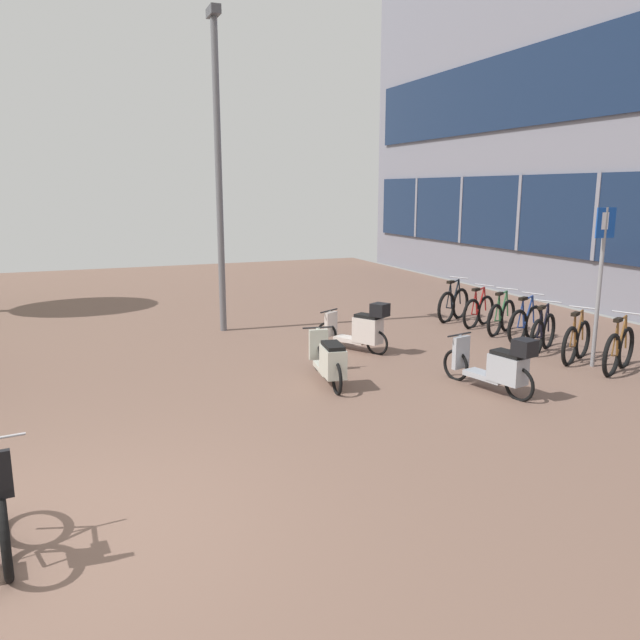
{
  "coord_description": "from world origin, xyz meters",
  "views": [
    {
      "loc": [
        0.1,
        -5.56,
        3.01
      ],
      "look_at": [
        3.18,
        2.07,
        1.3
      ],
      "focal_mm": 35.29,
      "sensor_mm": 36.0,
      "label": 1
    }
  ],
  "objects_px": {
    "bicycle_rack_04": "(501,317)",
    "scooter_far": "(498,366)",
    "bicycle_rack_06": "(453,305)",
    "parking_sign": "(601,271)",
    "bicycle_rack_00": "(619,350)",
    "bicycle_rack_03": "(526,324)",
    "scooter_mid": "(329,360)",
    "bicycle_rack_01": "(576,342)",
    "bicycle_rack_05": "(479,311)",
    "scooter_near": "(361,329)",
    "bicycle_rack_02": "(543,333)",
    "lamp_post": "(218,160)"
  },
  "relations": [
    {
      "from": "bicycle_rack_01",
      "to": "scooter_near",
      "type": "bearing_deg",
      "value": 148.37
    },
    {
      "from": "parking_sign",
      "to": "scooter_mid",
      "type": "bearing_deg",
      "value": 170.46
    },
    {
      "from": "bicycle_rack_00",
      "to": "scooter_near",
      "type": "height_order",
      "value": "bicycle_rack_00"
    },
    {
      "from": "bicycle_rack_01",
      "to": "bicycle_rack_04",
      "type": "relative_size",
      "value": 1.01
    },
    {
      "from": "bicycle_rack_00",
      "to": "bicycle_rack_05",
      "type": "distance_m",
      "value": 3.87
    },
    {
      "from": "bicycle_rack_00",
      "to": "bicycle_rack_06",
      "type": "relative_size",
      "value": 1.03
    },
    {
      "from": "bicycle_rack_02",
      "to": "scooter_near",
      "type": "bearing_deg",
      "value": 158.74
    },
    {
      "from": "parking_sign",
      "to": "lamp_post",
      "type": "xyz_separation_m",
      "value": [
        -5.26,
        5.19,
        1.92
      ]
    },
    {
      "from": "bicycle_rack_03",
      "to": "bicycle_rack_05",
      "type": "relative_size",
      "value": 1.07
    },
    {
      "from": "bicycle_rack_00",
      "to": "parking_sign",
      "type": "height_order",
      "value": "parking_sign"
    },
    {
      "from": "lamp_post",
      "to": "scooter_mid",
      "type": "bearing_deg",
      "value": -81.77
    },
    {
      "from": "bicycle_rack_05",
      "to": "scooter_near",
      "type": "relative_size",
      "value": 0.83
    },
    {
      "from": "scooter_far",
      "to": "scooter_mid",
      "type": "bearing_deg",
      "value": 148.3
    },
    {
      "from": "bicycle_rack_01",
      "to": "scooter_near",
      "type": "distance_m",
      "value": 3.86
    },
    {
      "from": "bicycle_rack_03",
      "to": "lamp_post",
      "type": "relative_size",
      "value": 0.2
    },
    {
      "from": "parking_sign",
      "to": "bicycle_rack_02",
      "type": "bearing_deg",
      "value": 93.18
    },
    {
      "from": "scooter_near",
      "to": "parking_sign",
      "type": "height_order",
      "value": "parking_sign"
    },
    {
      "from": "bicycle_rack_03",
      "to": "bicycle_rack_04",
      "type": "relative_size",
      "value": 1.05
    },
    {
      "from": "bicycle_rack_01",
      "to": "bicycle_rack_06",
      "type": "bearing_deg",
      "value": 90.0
    },
    {
      "from": "bicycle_rack_03",
      "to": "parking_sign",
      "type": "xyz_separation_m",
      "value": [
        -0.18,
        -1.96,
        1.32
      ]
    },
    {
      "from": "bicycle_rack_03",
      "to": "scooter_mid",
      "type": "xyz_separation_m",
      "value": [
        -4.81,
        -1.19,
        0.04
      ]
    },
    {
      "from": "bicycle_rack_05",
      "to": "scooter_far",
      "type": "xyz_separation_m",
      "value": [
        -2.61,
        -4.08,
        0.09
      ]
    },
    {
      "from": "bicycle_rack_01",
      "to": "bicycle_rack_04",
      "type": "xyz_separation_m",
      "value": [
        0.17,
        2.32,
        -0.0
      ]
    },
    {
      "from": "bicycle_rack_03",
      "to": "scooter_far",
      "type": "distance_m",
      "value": 3.65
    },
    {
      "from": "bicycle_rack_01",
      "to": "scooter_mid",
      "type": "distance_m",
      "value": 4.65
    },
    {
      "from": "bicycle_rack_04",
      "to": "scooter_mid",
      "type": "height_order",
      "value": "bicycle_rack_04"
    },
    {
      "from": "bicycle_rack_03",
      "to": "scooter_far",
      "type": "height_order",
      "value": "bicycle_rack_03"
    },
    {
      "from": "bicycle_rack_00",
      "to": "bicycle_rack_03",
      "type": "bearing_deg",
      "value": 90.15
    },
    {
      "from": "bicycle_rack_04",
      "to": "bicycle_rack_05",
      "type": "bearing_deg",
      "value": 91.46
    },
    {
      "from": "bicycle_rack_02",
      "to": "bicycle_rack_06",
      "type": "xyz_separation_m",
      "value": [
        0.07,
        3.1,
        0.02
      ]
    },
    {
      "from": "scooter_mid",
      "to": "scooter_far",
      "type": "xyz_separation_m",
      "value": [
        2.17,
        -1.34,
        0.04
      ]
    },
    {
      "from": "scooter_mid",
      "to": "parking_sign",
      "type": "height_order",
      "value": "parking_sign"
    },
    {
      "from": "bicycle_rack_06",
      "to": "scooter_mid",
      "type": "xyz_separation_m",
      "value": [
        -4.64,
        -3.51,
        0.03
      ]
    },
    {
      "from": "bicycle_rack_06",
      "to": "parking_sign",
      "type": "xyz_separation_m",
      "value": [
        -0.01,
        -4.28,
        1.31
      ]
    },
    {
      "from": "bicycle_rack_03",
      "to": "bicycle_rack_01",
      "type": "bearing_deg",
      "value": -96.29
    },
    {
      "from": "bicycle_rack_03",
      "to": "parking_sign",
      "type": "bearing_deg",
      "value": -95.23
    },
    {
      "from": "bicycle_rack_04",
      "to": "scooter_far",
      "type": "distance_m",
      "value": 4.22
    },
    {
      "from": "bicycle_rack_01",
      "to": "bicycle_rack_04",
      "type": "distance_m",
      "value": 2.33
    },
    {
      "from": "bicycle_rack_00",
      "to": "bicycle_rack_01",
      "type": "relative_size",
      "value": 1.07
    },
    {
      "from": "bicycle_rack_02",
      "to": "bicycle_rack_04",
      "type": "relative_size",
      "value": 0.98
    },
    {
      "from": "bicycle_rack_05",
      "to": "bicycle_rack_02",
      "type": "bearing_deg",
      "value": -95.57
    },
    {
      "from": "bicycle_rack_01",
      "to": "bicycle_rack_03",
      "type": "height_order",
      "value": "bicycle_rack_03"
    },
    {
      "from": "bicycle_rack_00",
      "to": "scooter_far",
      "type": "height_order",
      "value": "bicycle_rack_00"
    },
    {
      "from": "bicycle_rack_06",
      "to": "parking_sign",
      "type": "relative_size",
      "value": 0.47
    },
    {
      "from": "scooter_far",
      "to": "parking_sign",
      "type": "bearing_deg",
      "value": 13.01
    },
    {
      "from": "bicycle_rack_00",
      "to": "bicycle_rack_03",
      "type": "height_order",
      "value": "bicycle_rack_00"
    },
    {
      "from": "bicycle_rack_05",
      "to": "lamp_post",
      "type": "xyz_separation_m",
      "value": [
        -5.43,
        1.68,
        3.26
      ]
    },
    {
      "from": "bicycle_rack_01",
      "to": "scooter_near",
      "type": "xyz_separation_m",
      "value": [
        -3.28,
        2.02,
        0.1
      ]
    },
    {
      "from": "bicycle_rack_00",
      "to": "lamp_post",
      "type": "bearing_deg",
      "value": 134.48
    },
    {
      "from": "bicycle_rack_02",
      "to": "bicycle_rack_03",
      "type": "distance_m",
      "value": 0.81
    }
  ]
}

